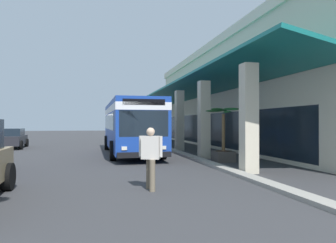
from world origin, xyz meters
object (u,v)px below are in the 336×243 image
object	(u,v)px
transit_bus	(130,123)
potted_palm	(223,149)
parked_sedan_charcoal	(11,138)
pedestrian	(151,155)

from	to	relation	value
transit_bus	potted_palm	world-z (taller)	transit_bus
parked_sedan_charcoal	pedestrian	bearing A→B (deg)	24.25
pedestrian	potted_palm	bearing A→B (deg)	141.59
transit_bus	parked_sedan_charcoal	xyz separation A→B (m)	(-5.99, -8.24, -1.10)
pedestrian	parked_sedan_charcoal	bearing A→B (deg)	-155.75
transit_bus	parked_sedan_charcoal	distance (m)	10.25
potted_palm	transit_bus	bearing A→B (deg)	-143.29
transit_bus	pedestrian	bearing A→B (deg)	-2.93
transit_bus	parked_sedan_charcoal	size ratio (longest dim) A/B	2.49
parked_sedan_charcoal	pedestrian	xyz separation A→B (m)	(17.04, 7.68, 0.23)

